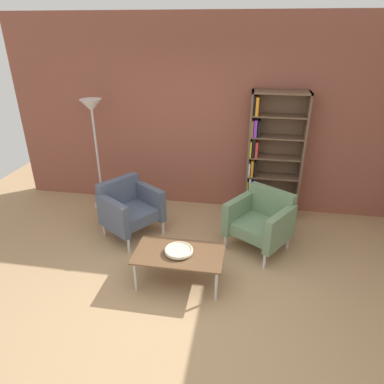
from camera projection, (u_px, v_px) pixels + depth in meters
ground_plane at (183, 306)px, 3.68m from camera, size 8.32×8.32×0.00m
brick_back_panel at (213, 117)px, 5.24m from camera, size 6.40×0.12×2.90m
bookshelf_tall at (270, 157)px, 5.14m from camera, size 0.80×0.30×1.90m
coffee_table_low at (179, 255)px, 3.88m from camera, size 1.00×0.56×0.40m
decorative_bowl at (179, 250)px, 3.86m from camera, size 0.32×0.32×0.05m
armchair_corner_red at (129, 207)px, 4.81m from camera, size 0.93×0.94×0.78m
armchair_spare_guest at (261, 220)px, 4.50m from camera, size 0.94×0.92×0.78m
floor_lamp_torchiere at (93, 119)px, 5.14m from camera, size 0.32×0.32×1.74m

